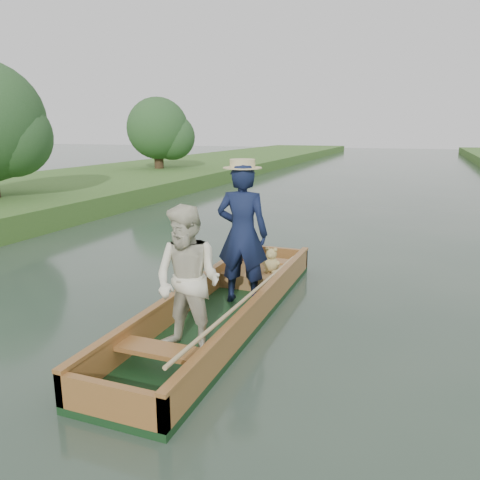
% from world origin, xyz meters
% --- Properties ---
extents(ground, '(120.00, 120.00, 0.00)m').
position_xyz_m(ground, '(0.00, 0.00, 0.00)').
color(ground, '#283D30').
rests_on(ground, ground).
extents(trees_far, '(22.76, 14.62, 4.39)m').
position_xyz_m(trees_far, '(1.60, 8.21, 2.45)').
color(trees_far, '#47331E').
rests_on(trees_far, ground).
extents(punt, '(1.12, 5.00, 2.05)m').
position_xyz_m(punt, '(0.04, -0.11, 0.65)').
color(punt, '#133216').
rests_on(punt, ground).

